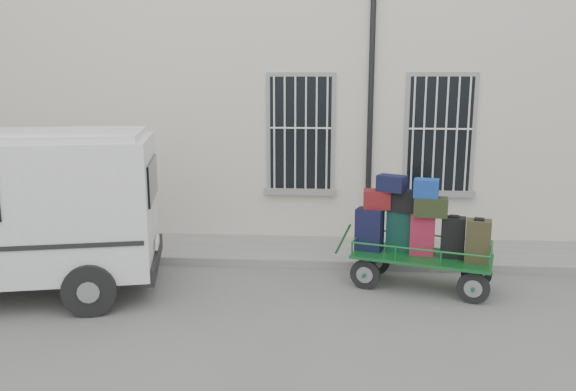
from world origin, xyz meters
The scene contains 4 objects.
ground centered at (0.00, 0.00, 0.00)m, with size 80.00×80.00×0.00m, color slate.
building centered at (0.00, 5.50, 3.00)m, with size 24.00×5.15×6.00m.
sidewalk centered at (0.00, 2.20, 0.07)m, with size 24.00×1.70×0.15m, color slate.
luggage_cart centered at (1.58, 0.62, 0.91)m, with size 2.54×1.56×1.80m.
Camera 1 is at (0.22, -8.10, 3.23)m, focal length 35.00 mm.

